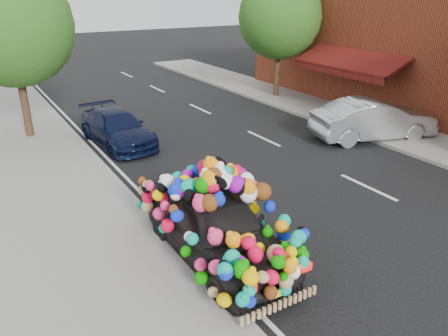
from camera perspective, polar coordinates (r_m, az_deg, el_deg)
name	(u,v)px	position (r m, az deg, el deg)	size (l,w,h in m)	color
ground	(264,220)	(10.66, 5.24, -6.76)	(100.00, 100.00, 0.00)	black
sidewalk	(84,274)	(9.13, -17.77, -12.99)	(4.00, 60.00, 0.12)	gray
kerb	(176,245)	(9.60, -6.34, -9.96)	(0.15, 60.00, 0.13)	gray
footpath_far	(391,132)	(18.05, 20.96, 4.47)	(3.00, 40.00, 0.12)	gray
lane_markings	(368,187)	(12.92, 18.28, -2.38)	(6.00, 50.00, 0.01)	silver
tree_near_sidewalk	(11,25)	(17.06, -26.08, 16.42)	(4.20, 4.20, 6.13)	#332114
tree_far_b	(280,17)	(22.15, 7.26, 18.98)	(4.00, 4.00, 5.90)	#332114
plush_art_car	(215,211)	(8.78, -1.16, -5.58)	(2.06, 4.41, 2.08)	black
navy_sedan	(117,128)	(15.96, -13.79, 5.08)	(1.65, 4.05, 1.18)	black
silver_hatchback	(373,120)	(16.90, 18.94, 6.01)	(1.57, 4.49, 1.48)	#A0A2A7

